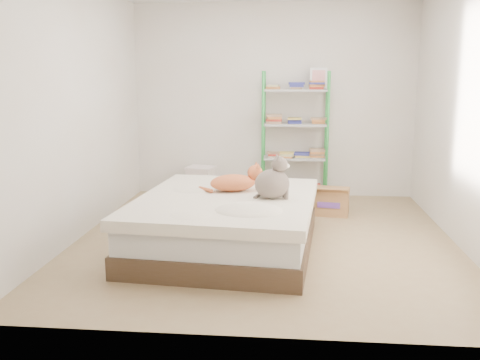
# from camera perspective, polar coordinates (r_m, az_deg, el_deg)

# --- Properties ---
(room) EXTENTS (3.81, 4.21, 2.61)m
(room) POSITION_cam_1_polar(r_m,az_deg,el_deg) (5.27, 2.81, 7.34)
(room) COLOR #9A875F
(room) RESTS_ON ground
(bed) EXTENTS (1.80, 2.16, 0.52)m
(bed) POSITION_cam_1_polar(r_m,az_deg,el_deg) (5.13, -1.43, -4.59)
(bed) COLOR #433225
(bed) RESTS_ON ground
(orange_cat) EXTENTS (0.59, 0.42, 0.21)m
(orange_cat) POSITION_cam_1_polar(r_m,az_deg,el_deg) (5.27, -0.78, -0.07)
(orange_cat) COLOR #E87C49
(orange_cat) RESTS_ON bed
(grey_cat) EXTENTS (0.40, 0.36, 0.40)m
(grey_cat) POSITION_cam_1_polar(r_m,az_deg,el_deg) (4.95, 3.45, 0.27)
(grey_cat) COLOR #79685F
(grey_cat) RESTS_ON bed
(shelf_unit) EXTENTS (0.88, 0.36, 1.74)m
(shelf_unit) POSITION_cam_1_polar(r_m,az_deg,el_deg) (7.18, 5.92, 4.67)
(shelf_unit) COLOR green
(shelf_unit) RESTS_ON ground
(cardboard_box) EXTENTS (0.49, 0.48, 0.36)m
(cardboard_box) POSITION_cam_1_polar(r_m,az_deg,el_deg) (6.52, 9.58, -2.23)
(cardboard_box) COLOR #A17742
(cardboard_box) RESTS_ON ground
(white_bin) EXTENTS (0.42, 0.39, 0.42)m
(white_bin) POSITION_cam_1_polar(r_m,az_deg,el_deg) (7.35, -4.19, -0.15)
(white_bin) COLOR white
(white_bin) RESTS_ON ground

